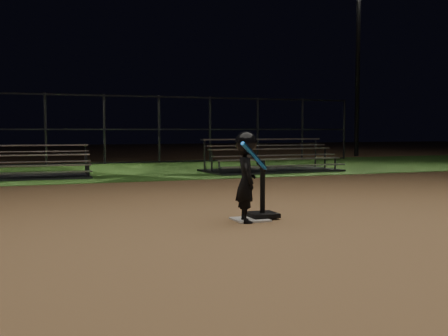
{
  "coord_description": "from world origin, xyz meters",
  "views": [
    {
      "loc": [
        -2.96,
        -6.76,
        1.23
      ],
      "look_at": [
        0.0,
        1.0,
        0.65
      ],
      "focal_mm": 43.79,
      "sensor_mm": 36.0,
      "label": 1
    }
  ],
  "objects_px": {
    "light_pole_right": "(359,50)",
    "batting_tee": "(262,206)",
    "bleacher_left": "(20,172)",
    "bleacher_right": "(271,165)",
    "home_plate": "(250,219)",
    "child_batter": "(246,174)"
  },
  "relations": [
    {
      "from": "light_pole_right",
      "to": "batting_tee",
      "type": "bearing_deg",
      "value": -128.39
    },
    {
      "from": "bleacher_left",
      "to": "light_pole_right",
      "type": "xyz_separation_m",
      "value": [
        14.87,
        6.95,
        4.77
      ]
    },
    {
      "from": "batting_tee",
      "to": "bleacher_right",
      "type": "relative_size",
      "value": 0.19
    },
    {
      "from": "home_plate",
      "to": "bleacher_left",
      "type": "distance_m",
      "value": 8.5
    },
    {
      "from": "batting_tee",
      "to": "bleacher_left",
      "type": "relative_size",
      "value": 0.22
    },
    {
      "from": "bleacher_right",
      "to": "light_pole_right",
      "type": "bearing_deg",
      "value": 39.6
    },
    {
      "from": "batting_tee",
      "to": "bleacher_right",
      "type": "height_order",
      "value": "bleacher_right"
    },
    {
      "from": "child_batter",
      "to": "light_pole_right",
      "type": "bearing_deg",
      "value": -30.35
    },
    {
      "from": "batting_tee",
      "to": "light_pole_right",
      "type": "distance_m",
      "value": 19.56
    },
    {
      "from": "batting_tee",
      "to": "bleacher_left",
      "type": "height_order",
      "value": "bleacher_left"
    },
    {
      "from": "child_batter",
      "to": "home_plate",
      "type": "bearing_deg",
      "value": -33.5
    },
    {
      "from": "home_plate",
      "to": "bleacher_left",
      "type": "xyz_separation_m",
      "value": [
        -2.87,
        8.0,
        0.16
      ]
    },
    {
      "from": "home_plate",
      "to": "bleacher_left",
      "type": "bearing_deg",
      "value": 109.77
    },
    {
      "from": "home_plate",
      "to": "light_pole_right",
      "type": "height_order",
      "value": "light_pole_right"
    },
    {
      "from": "batting_tee",
      "to": "light_pole_right",
      "type": "height_order",
      "value": "light_pole_right"
    },
    {
      "from": "bleacher_right",
      "to": "bleacher_left",
      "type": "bearing_deg",
      "value": 175.62
    },
    {
      "from": "light_pole_right",
      "to": "child_batter",
      "type": "bearing_deg",
      "value": -128.8
    },
    {
      "from": "bleacher_right",
      "to": "light_pole_right",
      "type": "distance_m",
      "value": 11.69
    },
    {
      "from": "bleacher_right",
      "to": "child_batter",
      "type": "bearing_deg",
      "value": -120.55
    },
    {
      "from": "home_plate",
      "to": "light_pole_right",
      "type": "distance_m",
      "value": 19.79
    },
    {
      "from": "light_pole_right",
      "to": "bleacher_right",
      "type": "bearing_deg",
      "value": -137.84
    },
    {
      "from": "light_pole_right",
      "to": "bleacher_left",
      "type": "bearing_deg",
      "value": -154.97
    }
  ]
}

